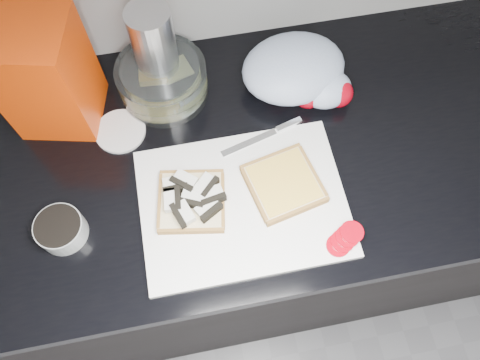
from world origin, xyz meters
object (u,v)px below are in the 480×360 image
object	(u,v)px
cutting_board	(243,203)
steel_canister	(156,51)
glass_bowl	(163,81)
bread_bag	(45,76)

from	to	relation	value
cutting_board	steel_canister	distance (m)	0.36
cutting_board	steel_canister	bearing A→B (deg)	110.15
glass_bowl	bread_bag	bearing A→B (deg)	-177.07
cutting_board	bread_bag	distance (m)	0.45
cutting_board	steel_canister	size ratio (longest dim) A/B	1.91
bread_bag	steel_canister	world-z (taller)	bread_bag
glass_bowl	bread_bag	size ratio (longest dim) A/B	0.77
bread_bag	glass_bowl	bearing A→B (deg)	15.87
cutting_board	glass_bowl	size ratio (longest dim) A/B	2.09
glass_bowl	steel_canister	size ratio (longest dim) A/B	0.91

